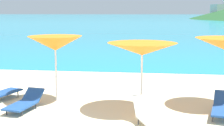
% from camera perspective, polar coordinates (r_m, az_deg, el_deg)
% --- Properties ---
extents(ground_plane, '(50.00, 100.00, 0.30)m').
position_cam_1_polar(ground_plane, '(16.55, -4.24, -1.48)').
color(ground_plane, beige).
extents(ocean_water, '(650.00, 440.00, 0.02)m').
position_cam_1_polar(ocean_water, '(235.06, 6.61, 8.34)').
color(ocean_water, teal).
rests_on(ocean_water, ground_plane).
extents(umbrella_3, '(1.77, 1.77, 2.13)m').
position_cam_1_polar(umbrella_3, '(10.35, -10.17, 3.48)').
color(umbrella_3, silver).
rests_on(umbrella_3, ground_plane).
extents(umbrella_4, '(2.10, 2.10, 2.01)m').
position_cam_1_polar(umbrella_4, '(9.28, 5.42, 2.50)').
color(umbrella_4, silver).
rests_on(umbrella_4, ground_plane).
extents(lounge_chair_4, '(0.84, 1.54, 0.52)m').
position_cam_1_polar(lounge_chair_4, '(9.86, -15.41, -6.79)').
color(lounge_chair_4, '#1E478C').
rests_on(lounge_chair_4, ground_plane).
extents(lounge_chair_6, '(0.88, 1.59, 0.58)m').
position_cam_1_polar(lounge_chair_6, '(9.44, 19.33, -7.45)').
color(lounge_chair_6, '#1E478C').
rests_on(lounge_chair_6, ground_plane).
extents(lounge_chair_7, '(1.11, 1.49, 0.69)m').
position_cam_1_polar(lounge_chair_7, '(8.27, 7.04, -9.35)').
color(lounge_chair_7, white).
rests_on(lounge_chair_7, ground_plane).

